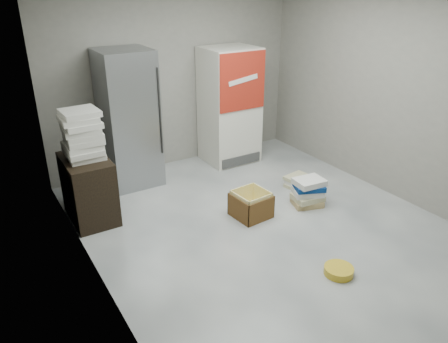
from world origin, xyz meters
TOP-DOWN VIEW (x-y plane):
  - ground at (0.00, 0.00)m, footprint 5.00×5.00m
  - room_shell at (0.00, 0.00)m, footprint 4.04×5.04m
  - steel_fridge at (-0.90, 2.13)m, footprint 0.70×0.72m
  - coke_cooler at (0.75, 2.12)m, footprint 0.80×0.73m
  - wood_shelf at (-1.73, 1.40)m, footprint 0.50×0.80m
  - supply_box_stack at (-1.72, 1.41)m, footprint 0.44×0.44m
  - phonebook_stack_main at (0.79, 0.25)m, footprint 0.46×0.42m
  - phonebook_stack_side at (1.05, 0.73)m, footprint 0.39×0.35m
  - cardboard_box at (-0.02, 0.40)m, footprint 0.45×0.45m
  - bucket_lid at (0.08, -1.04)m, footprint 0.35×0.35m

SIDE VIEW (x-z plane):
  - ground at x=0.00m, z-range 0.00..0.00m
  - bucket_lid at x=0.08m, z-range 0.00..0.08m
  - phonebook_stack_side at x=1.05m, z-range 0.00..0.16m
  - cardboard_box at x=-0.02m, z-range -0.03..0.31m
  - phonebook_stack_main at x=0.79m, z-range 0.00..0.38m
  - wood_shelf at x=-1.73m, z-range 0.00..0.80m
  - coke_cooler at x=0.75m, z-range 0.00..1.80m
  - steel_fridge at x=-0.90m, z-range 0.00..1.90m
  - supply_box_stack at x=-1.72m, z-range 0.80..1.38m
  - room_shell at x=0.00m, z-range 0.39..3.21m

